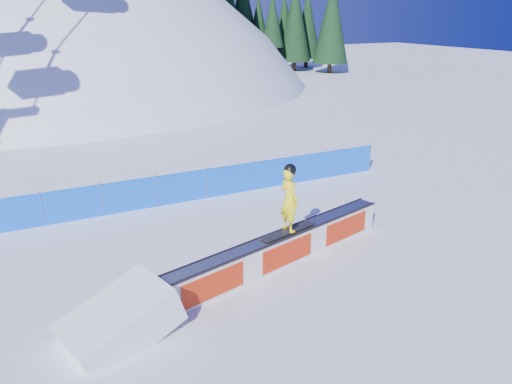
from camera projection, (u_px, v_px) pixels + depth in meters
name	position (u px, v px, depth m)	size (l,w,h in m)	color
ground	(169.00, 262.00, 14.61)	(160.00, 160.00, 0.00)	white
snow_hill	(65.00, 247.00, 55.98)	(64.00, 64.00, 64.00)	silver
safety_fence	(130.00, 196.00, 18.18)	(22.05, 0.05, 1.30)	blue
rail_box	(281.00, 250.00, 14.34)	(7.99, 2.63, 0.97)	silver
snow_ramp	(122.00, 335.00, 11.34)	(2.41, 1.61, 0.90)	white
snowboarder	(289.00, 199.00, 14.00)	(1.96, 0.83, 2.02)	black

